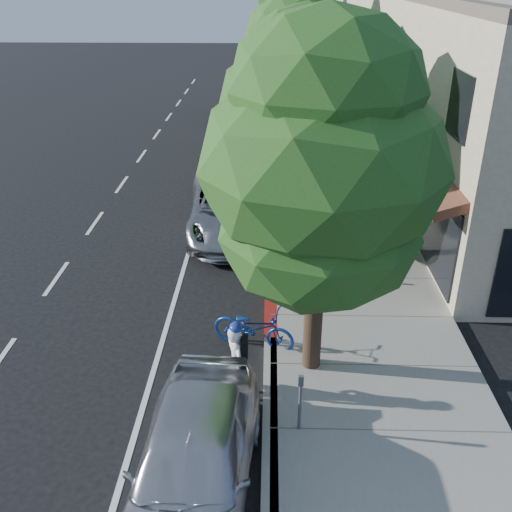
{
  "coord_description": "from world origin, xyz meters",
  "views": [
    {
      "loc": [
        -0.06,
        -12.24,
        8.01
      ],
      "look_at": [
        -0.4,
        0.91,
        1.35
      ],
      "focal_mm": 40.0,
      "sensor_mm": 36.0,
      "label": 1
    }
  ],
  "objects_px": {
    "street_tree_3": "(292,36)",
    "silver_suv": "(232,207)",
    "street_tree_0": "(321,170)",
    "bicycle": "(254,328)",
    "street_tree_5": "(286,21)",
    "cyclist": "(236,362)",
    "near_car_a": "(194,461)",
    "street_tree_2": "(297,71)",
    "white_pickup": "(260,106)",
    "street_tree_1": "(305,113)",
    "dark_suv_far": "(235,104)",
    "dark_sedan": "(231,176)",
    "street_tree_4": "(289,41)",
    "pedestrian": "(339,178)"
  },
  "relations": [
    {
      "from": "street_tree_4",
      "to": "pedestrian",
      "type": "xyz_separation_m",
      "value": [
        1.6,
        -14.08,
        -3.25
      ]
    },
    {
      "from": "street_tree_5",
      "to": "street_tree_0",
      "type": "bearing_deg",
      "value": -90.0
    },
    {
      "from": "street_tree_5",
      "to": "dark_sedan",
      "type": "bearing_deg",
      "value": -97.39
    },
    {
      "from": "street_tree_5",
      "to": "near_car_a",
      "type": "height_order",
      "value": "street_tree_5"
    },
    {
      "from": "dark_sedan",
      "to": "street_tree_2",
      "type": "bearing_deg",
      "value": 19.17
    },
    {
      "from": "dark_suv_far",
      "to": "white_pickup",
      "type": "bearing_deg",
      "value": -41.77
    },
    {
      "from": "white_pickup",
      "to": "near_car_a",
      "type": "height_order",
      "value": "white_pickup"
    },
    {
      "from": "street_tree_5",
      "to": "silver_suv",
      "type": "bearing_deg",
      "value": -95.65
    },
    {
      "from": "dark_suv_far",
      "to": "near_car_a",
      "type": "height_order",
      "value": "near_car_a"
    },
    {
      "from": "street_tree_4",
      "to": "cyclist",
      "type": "height_order",
      "value": "street_tree_4"
    },
    {
      "from": "street_tree_2",
      "to": "pedestrian",
      "type": "bearing_deg",
      "value": -52.39
    },
    {
      "from": "street_tree_0",
      "to": "street_tree_5",
      "type": "relative_size",
      "value": 0.97
    },
    {
      "from": "cyclist",
      "to": "dark_suv_far",
      "type": "height_order",
      "value": "cyclist"
    },
    {
      "from": "street_tree_2",
      "to": "bicycle",
      "type": "xyz_separation_m",
      "value": [
        -1.3,
        -11.16,
        -4.05
      ]
    },
    {
      "from": "street_tree_4",
      "to": "pedestrian",
      "type": "bearing_deg",
      "value": -83.51
    },
    {
      "from": "pedestrian",
      "to": "street_tree_1",
      "type": "bearing_deg",
      "value": 32.14
    },
    {
      "from": "white_pickup",
      "to": "street_tree_1",
      "type": "bearing_deg",
      "value": -91.27
    },
    {
      "from": "street_tree_0",
      "to": "bicycle",
      "type": "relative_size",
      "value": 3.8
    },
    {
      "from": "street_tree_0",
      "to": "silver_suv",
      "type": "distance_m",
      "value": 8.69
    },
    {
      "from": "white_pickup",
      "to": "near_car_a",
      "type": "bearing_deg",
      "value": -97.82
    },
    {
      "from": "street_tree_3",
      "to": "street_tree_5",
      "type": "distance_m",
      "value": 12.0
    },
    {
      "from": "street_tree_1",
      "to": "pedestrian",
      "type": "xyz_separation_m",
      "value": [
        1.6,
        3.92,
        -3.26
      ]
    },
    {
      "from": "cyclist",
      "to": "bicycle",
      "type": "xyz_separation_m",
      "value": [
        0.3,
        1.69,
        -0.3
      ]
    },
    {
      "from": "street_tree_2",
      "to": "dark_sedan",
      "type": "height_order",
      "value": "street_tree_2"
    },
    {
      "from": "street_tree_5",
      "to": "street_tree_1",
      "type": "bearing_deg",
      "value": -90.0
    },
    {
      "from": "dark_suv_far",
      "to": "pedestrian",
      "type": "distance_m",
      "value": 14.98
    },
    {
      "from": "street_tree_4",
      "to": "cyclist",
      "type": "xyz_separation_m",
      "value": [
        -1.6,
        -24.85,
        -3.5
      ]
    },
    {
      "from": "cyclist",
      "to": "near_car_a",
      "type": "bearing_deg",
      "value": 141.47
    },
    {
      "from": "street_tree_3",
      "to": "street_tree_2",
      "type": "bearing_deg",
      "value": -90.0
    },
    {
      "from": "street_tree_0",
      "to": "street_tree_3",
      "type": "bearing_deg",
      "value": 90.0
    },
    {
      "from": "cyclist",
      "to": "street_tree_2",
      "type": "bearing_deg",
      "value": -33.88
    },
    {
      "from": "street_tree_2",
      "to": "street_tree_4",
      "type": "relative_size",
      "value": 1.07
    },
    {
      "from": "street_tree_4",
      "to": "silver_suv",
      "type": "relative_size",
      "value": 1.14
    },
    {
      "from": "pedestrian",
      "to": "street_tree_2",
      "type": "bearing_deg",
      "value": -88.05
    },
    {
      "from": "street_tree_3",
      "to": "street_tree_4",
      "type": "relative_size",
      "value": 1.18
    },
    {
      "from": "street_tree_3",
      "to": "dark_suv_far",
      "type": "xyz_separation_m",
      "value": [
        -3.1,
        6.14,
        -4.42
      ]
    },
    {
      "from": "silver_suv",
      "to": "white_pickup",
      "type": "relative_size",
      "value": 1.01
    },
    {
      "from": "street_tree_1",
      "to": "street_tree_3",
      "type": "distance_m",
      "value": 12.03
    },
    {
      "from": "dark_suv_far",
      "to": "street_tree_2",
      "type": "bearing_deg",
      "value": -80.43
    },
    {
      "from": "street_tree_5",
      "to": "pedestrian",
      "type": "height_order",
      "value": "street_tree_5"
    },
    {
      "from": "bicycle",
      "to": "pedestrian",
      "type": "relative_size",
      "value": 1.07
    },
    {
      "from": "cyclist",
      "to": "pedestrian",
      "type": "relative_size",
      "value": 0.89
    },
    {
      "from": "near_car_a",
      "to": "pedestrian",
      "type": "relative_size",
      "value": 2.63
    },
    {
      "from": "street_tree_4",
      "to": "white_pickup",
      "type": "xyz_separation_m",
      "value": [
        -1.58,
        -1.0,
        -3.44
      ]
    },
    {
      "from": "street_tree_1",
      "to": "silver_suv",
      "type": "bearing_deg",
      "value": 146.04
    },
    {
      "from": "dark_suv_far",
      "to": "pedestrian",
      "type": "bearing_deg",
      "value": -76.46
    },
    {
      "from": "street_tree_1",
      "to": "pedestrian",
      "type": "relative_size",
      "value": 3.92
    },
    {
      "from": "street_tree_4",
      "to": "pedestrian",
      "type": "distance_m",
      "value": 14.53
    },
    {
      "from": "street_tree_3",
      "to": "silver_suv",
      "type": "xyz_separation_m",
      "value": [
        -2.23,
        -10.5,
        -4.33
      ]
    },
    {
      "from": "street_tree_3",
      "to": "pedestrian",
      "type": "relative_size",
      "value": 4.42
    }
  ]
}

